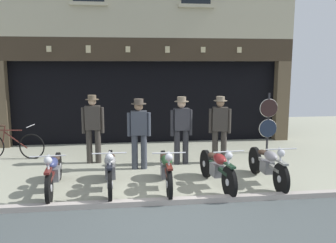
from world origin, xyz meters
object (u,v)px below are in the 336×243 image
Objects in this scene: motorcycle_center at (166,169)px; advert_board_near at (102,93)px; shopkeeper_center at (139,130)px; assistant_far_right at (220,126)px; salesman_left at (93,126)px; tyre_sign_pole at (268,119)px; motorcycle_center_left at (110,169)px; advert_board_far at (66,92)px; leaning_bicycle at (11,145)px; motorcycle_right at (268,164)px; salesman_right at (181,127)px; motorcycle_center_right at (217,167)px; motorcycle_left at (54,171)px.

advert_board_near is at bearing -70.30° from motorcycle_center.
shopkeeper_center is 2.08m from assistant_far_right.
salesman_left is at bearing -92.73° from advert_board_near.
tyre_sign_pole is at bearing -174.60° from salesman_left.
advert_board_far is at bearing -72.83° from motorcycle_center_left.
advert_board_near reaches higher than salesman_left.
motorcycle_center_left is at bearing -85.12° from advert_board_near.
motorcycle_center_left is 1.84× the size of advert_board_near.
salesman_left is 2.41m from leaning_bicycle.
salesman_left reaches higher than motorcycle_right.
salesman_right is at bearing -48.34° from motorcycle_right.
motorcycle_center_left reaches higher than leaning_bicycle.
motorcycle_center is at bearing -71.68° from advert_board_near.
motorcycle_center_right is 0.97× the size of motorcycle_right.
motorcycle_center_left is at bearing 53.90° from leaning_bicycle.
advert_board_near is (-4.73, 1.90, 0.64)m from tyre_sign_pole.
advert_board_far is (-4.77, 4.46, 1.24)m from motorcycle_right.
advert_board_far is at bearing -52.70° from shopkeeper_center.
assistant_far_right is (3.81, 1.64, 0.54)m from motorcycle_left.
motorcycle_left is at bearing -4.07° from motorcycle_center_left.
salesman_right is at bearing -52.62° from advert_board_near.
advert_board_far is (-1.00, 2.39, 0.69)m from salesman_left.
salesman_right is at bearing -40.51° from advert_board_far.
motorcycle_left is 3.16m from leaning_bicycle.
shopkeeper_center is (-0.47, 1.46, 0.53)m from motorcycle_center.
advert_board_near is 1.12m from advert_board_far.
salesman_left reaches higher than motorcycle_center_left.
shopkeeper_center reaches higher than motorcycle_left.
advert_board_near is (-2.55, 4.55, 1.20)m from motorcycle_center_right.
motorcycle_center_right is at bearing 68.98° from leaning_bicycle.
leaning_bicycle is at bearing -25.57° from motorcycle_right.
assistant_far_right reaches higher than motorcycle_center_left.
motorcycle_left is 3.32m from salesman_right.
motorcycle_center_right is (3.27, -0.15, 0.00)m from motorcycle_left.
motorcycle_center_right is 2.17× the size of advert_board_far.
motorcycle_right is at bearing 175.68° from motorcycle_left.
shopkeeper_center is at bearing -116.14° from motorcycle_center_left.
motorcycle_center_right is 3.47m from salesman_left.
motorcycle_center_left is 1.00× the size of motorcycle_right.
advert_board_far is (-0.39, 4.39, 1.24)m from motorcycle_left.
advert_board_near is (-1.02, 3.06, 0.66)m from shopkeeper_center.
advert_board_near is (0.73, 4.39, 1.20)m from motorcycle_left.
motorcycle_center_right reaches higher than motorcycle_left.
assistant_far_right is at bearing -149.35° from motorcycle_center_left.
salesman_right reaches higher than shopkeeper_center.
advert_board_far reaches higher than assistant_far_right.
motorcycle_left is 1.19× the size of shopkeeper_center.
tyre_sign_pole reaches higher than motorcycle_left.
shopkeeper_center is 0.96× the size of leaning_bicycle.
motorcycle_center is 1.13× the size of salesman_right.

